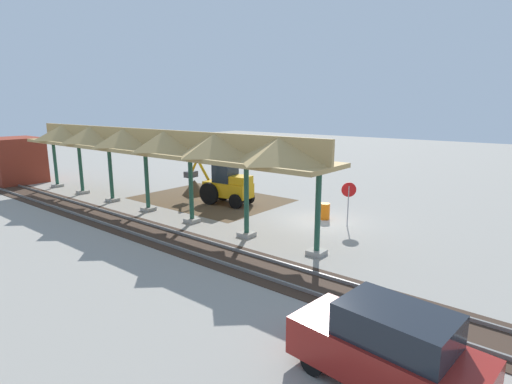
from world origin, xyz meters
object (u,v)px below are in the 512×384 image
Objects in this scene: stop_sign at (349,195)px; traffic_barrel at (325,211)px; backhoe at (226,184)px; brick_utility_building at (15,160)px; distant_parked_car at (388,348)px.

traffic_barrel is (1.59, -0.43, -1.23)m from stop_sign.
backhoe is at bearing 6.66° from traffic_barrel.
backhoe is at bearing 2.42° from stop_sign.
brick_utility_building reaches higher than distant_parked_car.
brick_utility_building is at bearing 12.13° from stop_sign.
backhoe is at bearing -35.54° from distant_parked_car.
distant_parked_car is at bearing 124.99° from traffic_barrel.
brick_utility_building is 33.57m from distant_parked_car.
brick_utility_building reaches higher than backhoe.
distant_parked_car is (-6.26, 10.78, -0.70)m from stop_sign.
stop_sign is at bearing 164.71° from traffic_barrel.
brick_utility_building is 26.13m from traffic_barrel.
traffic_barrel is at bearing -166.20° from brick_utility_building.
traffic_barrel is at bearing -173.34° from backhoe.
backhoe reaches higher than traffic_barrel.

